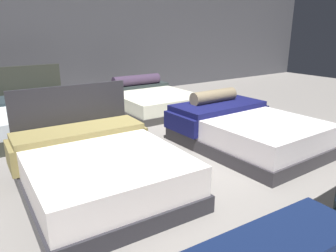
% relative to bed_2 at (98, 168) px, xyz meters
% --- Properties ---
extents(ground_plane, '(18.00, 18.00, 0.02)m').
position_rel_bed_2_xyz_m(ground_plane, '(1.19, 0.09, -0.27)').
color(ground_plane, gray).
extents(showroom_back_wall, '(18.00, 0.06, 3.50)m').
position_rel_bed_2_xyz_m(showroom_back_wall, '(1.19, 4.91, 1.49)').
color(showroom_back_wall, '#47474C').
rests_on(showroom_back_wall, ground_plane).
extents(bed_2, '(1.70, 2.04, 1.05)m').
position_rel_bed_2_xyz_m(bed_2, '(0.00, 0.00, 0.00)').
color(bed_2, '#27262C').
rests_on(bed_2, ground_plane).
extents(bed_3, '(1.65, 2.13, 0.77)m').
position_rel_bed_2_xyz_m(bed_3, '(2.36, 0.03, 0.00)').
color(bed_3, '#2E2C30').
rests_on(bed_3, ground_plane).
extents(bed_4, '(1.70, 2.05, 1.03)m').
position_rel_bed_2_xyz_m(bed_4, '(-0.04, 2.74, -0.02)').
color(bed_4, '#33352B').
rests_on(bed_4, ground_plane).
extents(bed_5, '(1.71, 2.11, 0.69)m').
position_rel_bed_2_xyz_m(bed_5, '(2.40, 2.81, -0.04)').
color(bed_5, '#353332').
rests_on(bed_5, ground_plane).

